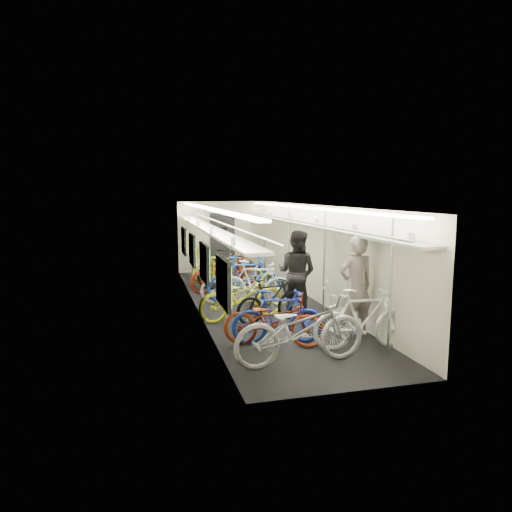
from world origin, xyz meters
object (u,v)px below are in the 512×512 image
bicycle_0 (300,329)px  backpack (358,265)px  passenger_near (356,286)px  passenger_mid (297,272)px  bicycle_1 (278,317)px

bicycle_0 → backpack: (1.79, 1.62, 0.70)m
bicycle_0 → passenger_near: (1.47, 1.07, 0.39)m
bicycle_0 → passenger_mid: 3.07m
backpack → passenger_mid: bearing=134.8°
bicycle_1 → backpack: bearing=-63.6°
bicycle_1 → backpack: (1.85, 0.61, 0.78)m
bicycle_1 → passenger_near: (1.53, 0.06, 0.47)m
bicycle_1 → backpack: size_ratio=4.38×
bicycle_0 → backpack: 2.52m
passenger_near → backpack: passenger_near is taller
bicycle_0 → bicycle_1: (-0.05, 1.00, -0.08)m
bicycle_1 → passenger_mid: bearing=-20.2°
bicycle_1 → passenger_mid: size_ratio=0.88×
bicycle_0 → passenger_near: bearing=-58.1°
bicycle_0 → passenger_near: size_ratio=1.13×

